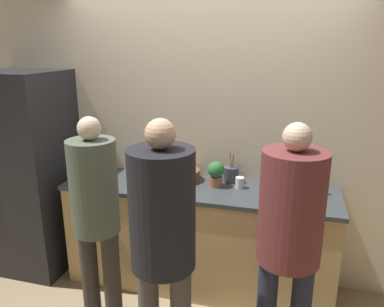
% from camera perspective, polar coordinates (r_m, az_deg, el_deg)
% --- Properties ---
extents(ground_plane, '(14.00, 14.00, 0.00)m').
position_cam_1_polar(ground_plane, '(3.33, -0.69, -22.35)').
color(ground_plane, '#9E8460').
extents(wall_back, '(5.20, 0.06, 2.60)m').
position_cam_1_polar(wall_back, '(3.32, 2.34, 2.68)').
color(wall_back, beige).
rests_on(wall_back, ground_plane).
extents(counter, '(2.30, 0.63, 0.93)m').
position_cam_1_polar(counter, '(3.35, 0.98, -12.49)').
color(counter, tan).
rests_on(counter, ground_plane).
extents(refrigerator, '(0.71, 0.72, 1.86)m').
position_cam_1_polar(refrigerator, '(3.81, -23.50, -2.67)').
color(refrigerator, '#232328').
rests_on(refrigerator, ground_plane).
extents(person_left, '(0.34, 0.34, 1.62)m').
position_cam_1_polar(person_left, '(2.79, -14.49, -7.99)').
color(person_left, '#38332D').
rests_on(person_left, ground_plane).
extents(person_center, '(0.38, 0.38, 1.71)m').
position_cam_1_polar(person_center, '(2.22, -4.49, -11.74)').
color(person_center, '#4C4742').
rests_on(person_center, ground_plane).
extents(person_right, '(0.39, 0.39, 1.67)m').
position_cam_1_polar(person_right, '(2.38, 14.69, -10.87)').
color(person_right, '#232838').
rests_on(person_right, ground_plane).
extents(fruit_bowl, '(0.31, 0.31, 0.14)m').
position_cam_1_polar(fruit_bowl, '(3.29, -1.51, -3.20)').
color(fruit_bowl, brown).
rests_on(fruit_bowl, counter).
extents(utensil_crock, '(0.13, 0.13, 0.26)m').
position_cam_1_polar(utensil_crock, '(3.25, 5.95, -3.13)').
color(utensil_crock, '#3D424C').
rests_on(utensil_crock, counter).
extents(bottle_amber, '(0.05, 0.05, 0.24)m').
position_cam_1_polar(bottle_amber, '(3.63, -12.45, -0.98)').
color(bottle_amber, brown).
rests_on(bottle_amber, counter).
extents(bottle_dark, '(0.06, 0.06, 0.20)m').
position_cam_1_polar(bottle_dark, '(3.14, 18.61, -4.48)').
color(bottle_dark, '#333338').
rests_on(bottle_dark, counter).
extents(cup_blue, '(0.08, 0.08, 0.08)m').
position_cam_1_polar(cup_blue, '(3.24, -5.21, -3.76)').
color(cup_blue, '#335184').
rests_on(cup_blue, counter).
extents(cup_white, '(0.07, 0.07, 0.09)m').
position_cam_1_polar(cup_white, '(3.14, 7.29, -4.42)').
color(cup_white, white).
rests_on(cup_white, counter).
extents(potted_plant, '(0.14, 0.14, 0.22)m').
position_cam_1_polar(potted_plant, '(3.13, 3.67, -2.98)').
color(potted_plant, '#9E6042').
rests_on(potted_plant, counter).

